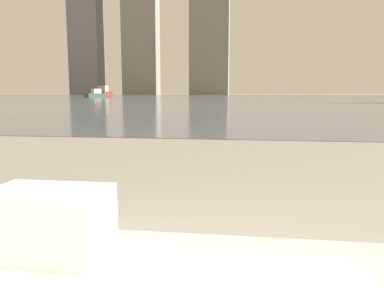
{
  "coord_description": "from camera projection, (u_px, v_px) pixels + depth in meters",
  "views": [
    {
      "loc": [
        0.4,
        -0.0,
        0.89
      ],
      "look_at": [
        0.08,
        2.35,
        0.56
      ],
      "focal_mm": 35.0,
      "sensor_mm": 36.0,
      "label": 1
    }
  ],
  "objects": [
    {
      "name": "towel_stack",
      "position": [
        48.0,
        222.0,
        0.93
      ],
      "size": [
        0.29,
        0.2,
        0.16
      ],
      "color": "white",
      "rests_on": "bathtub"
    },
    {
      "name": "harbor_water",
      "position": [
        241.0,
        97.0,
        61.02
      ],
      "size": [
        180.0,
        110.0,
        0.01
      ],
      "color": "slate",
      "rests_on": "ground_plane"
    },
    {
      "name": "harbor_boat_1",
      "position": [
        103.0,
        93.0,
        67.78
      ],
      "size": [
        2.09,
        5.39,
        1.99
      ],
      "color": "maroon",
      "rests_on": "harbor_water"
    },
    {
      "name": "harbor_boat_2",
      "position": [
        96.0,
        94.0,
        60.65
      ],
      "size": [
        3.11,
        3.76,
        1.38
      ],
      "color": "#335647",
      "rests_on": "harbor_water"
    },
    {
      "name": "skyline_tower_0",
      "position": [
        85.0,
        20.0,
        119.37
      ],
      "size": [
        9.77,
        6.54,
        47.33
      ],
      "color": "slate",
      "rests_on": "ground_plane"
    },
    {
      "name": "skyline_tower_2",
      "position": [
        210.0,
        29.0,
        114.56
      ],
      "size": [
        11.9,
        7.58,
        40.0
      ],
      "color": "gray",
      "rests_on": "ground_plane"
    }
  ]
}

